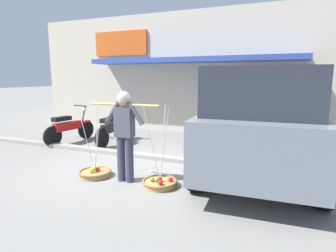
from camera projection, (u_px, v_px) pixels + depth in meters
The scene contains 9 objects.
ground_plane at pixel (136, 167), 6.19m from camera, with size 90.00×90.00×0.00m, color gray.
sidewalk_curb at pixel (150, 156), 6.81m from camera, with size 20.00×0.24×0.10m, color gray.
fruit_vendor at pixel (125, 130), 5.18m from camera, with size 1.40×0.22×1.70m.
fruit_basket_left_side at pixel (160, 182), 5.07m from camera, with size 0.64×0.64×1.45m.
fruit_basket_right_side at pixel (95, 172), 5.60m from camera, with size 0.64×0.64×1.45m.
motorcycle_nearest_shop at pixel (69, 128), 8.44m from camera, with size 0.54×1.81×1.09m.
motorcycle_second_in_row at pixel (113, 129), 8.24m from camera, with size 0.54×1.82×1.09m.
parked_truck at pixel (262, 118), 5.71m from camera, with size 2.32×4.88×2.10m.
storefront_building at pixel (212, 73), 12.05m from camera, with size 13.00×6.00×4.20m.
Camera 1 is at (2.93, -5.22, 1.94)m, focal length 30.16 mm.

